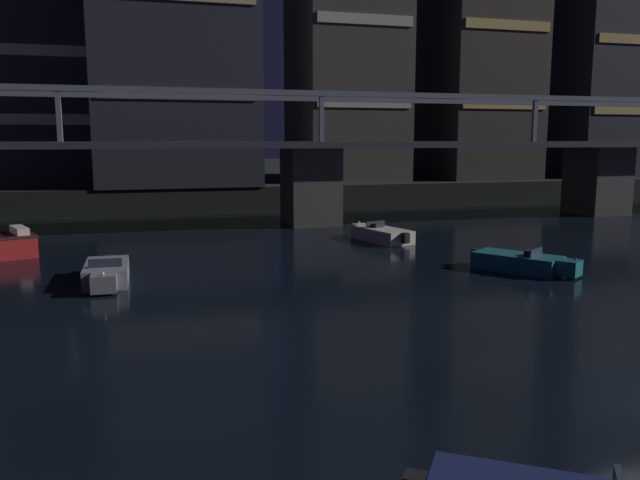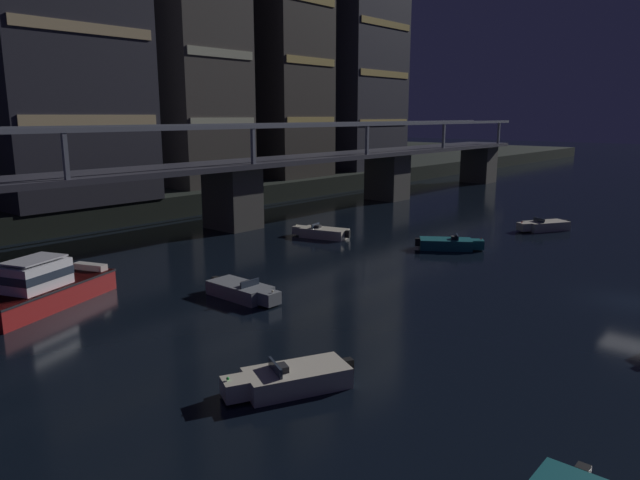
{
  "view_description": "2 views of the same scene",
  "coord_description": "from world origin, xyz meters",
  "px_view_note": "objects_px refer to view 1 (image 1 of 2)",
  "views": [
    {
      "loc": [
        -11.95,
        -11.48,
        6.11
      ],
      "look_at": [
        -4.21,
        15.89,
        1.62
      ],
      "focal_mm": 35.63,
      "sensor_mm": 36.0,
      "label": 1
    },
    {
      "loc": [
        -34.53,
        -7.11,
        10.15
      ],
      "look_at": [
        -8.0,
        15.84,
        2.61
      ],
      "focal_mm": 32.68,
      "sensor_mm": 36.0,
      "label": 2
    }
  ],
  "objects_px": {
    "river_bridge": "(310,167)",
    "speedboat_mid_center": "(107,273)",
    "speedboat_mid_right": "(522,263)",
    "tower_west_low": "(39,24)",
    "tower_east_low": "(618,12)",
    "speedboat_near_center": "(381,234)"
  },
  "relations": [
    {
      "from": "river_bridge",
      "to": "speedboat_near_center",
      "type": "xyz_separation_m",
      "value": [
        2.08,
        -8.95,
        -3.78
      ]
    },
    {
      "from": "speedboat_near_center",
      "to": "speedboat_mid_center",
      "type": "relative_size",
      "value": 1.0
    },
    {
      "from": "river_bridge",
      "to": "tower_west_low",
      "type": "bearing_deg",
      "value": 136.64
    },
    {
      "from": "river_bridge",
      "to": "speedboat_near_center",
      "type": "height_order",
      "value": "river_bridge"
    },
    {
      "from": "tower_east_low",
      "to": "speedboat_mid_right",
      "type": "xyz_separation_m",
      "value": [
        -32.63,
        -33.55,
        -19.19
      ]
    },
    {
      "from": "tower_west_low",
      "to": "speedboat_mid_center",
      "type": "xyz_separation_m",
      "value": [
        6.58,
        -35.41,
        -15.99
      ]
    },
    {
      "from": "river_bridge",
      "to": "speedboat_mid_center",
      "type": "height_order",
      "value": "river_bridge"
    },
    {
      "from": "speedboat_mid_center",
      "to": "river_bridge",
      "type": "bearing_deg",
      "value": 50.51
    },
    {
      "from": "tower_east_low",
      "to": "speedboat_mid_right",
      "type": "bearing_deg",
      "value": -134.2
    },
    {
      "from": "speedboat_mid_right",
      "to": "speedboat_near_center",
      "type": "bearing_deg",
      "value": 106.59
    },
    {
      "from": "speedboat_mid_center",
      "to": "tower_west_low",
      "type": "bearing_deg",
      "value": 100.53
    },
    {
      "from": "river_bridge",
      "to": "speedboat_mid_center",
      "type": "bearing_deg",
      "value": -129.49
    },
    {
      "from": "tower_west_low",
      "to": "tower_east_low",
      "type": "bearing_deg",
      "value": -4.6
    },
    {
      "from": "river_bridge",
      "to": "tower_east_low",
      "type": "xyz_separation_m",
      "value": [
        37.77,
        14.34,
        15.41
      ]
    },
    {
      "from": "speedboat_near_center",
      "to": "river_bridge",
      "type": "bearing_deg",
      "value": 103.1
    },
    {
      "from": "speedboat_mid_right",
      "to": "tower_west_low",
      "type": "bearing_deg",
      "value": 123.46
    },
    {
      "from": "speedboat_near_center",
      "to": "speedboat_mid_right",
      "type": "distance_m",
      "value": 10.71
    },
    {
      "from": "tower_west_low",
      "to": "speedboat_near_center",
      "type": "xyz_separation_m",
      "value": [
        22.19,
        -27.94,
        -15.99
      ]
    },
    {
      "from": "tower_west_low",
      "to": "speedboat_mid_center",
      "type": "bearing_deg",
      "value": -79.47
    },
    {
      "from": "tower_east_low",
      "to": "speedboat_near_center",
      "type": "height_order",
      "value": "tower_east_low"
    },
    {
      "from": "speedboat_mid_center",
      "to": "tower_east_low",
      "type": "bearing_deg",
      "value": 30.94
    },
    {
      "from": "tower_west_low",
      "to": "tower_east_low",
      "type": "height_order",
      "value": "tower_east_low"
    }
  ]
}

